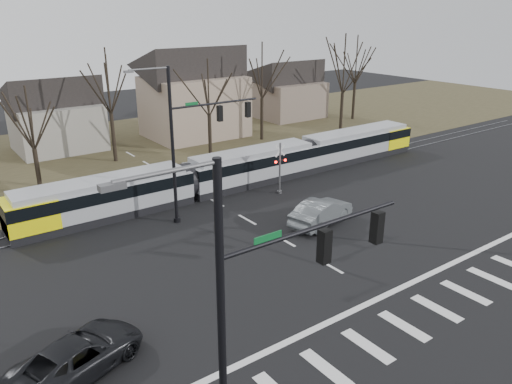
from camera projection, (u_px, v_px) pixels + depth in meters
ground at (357, 281)px, 26.11m from camera, size 140.00×140.00×0.00m
grass_verge at (123, 150)px, 50.42m from camera, size 140.00×28.00×0.01m
crosswalk at (421, 317)px, 23.08m from camera, size 27.00×2.60×0.01m
stop_line at (384, 296)px, 24.75m from camera, size 28.00×0.35×0.01m
lane_dashes at (203, 195)px, 38.26m from camera, size 0.18×30.00×0.01m
rail_pair at (204, 195)px, 38.10m from camera, size 90.00×1.52×0.06m
tram at (251, 165)px, 40.28m from camera, size 36.83×2.73×2.79m
sedan at (321, 212)px, 32.79m from camera, size 4.19×5.99×1.70m
suv at (78, 355)px, 19.36m from camera, size 6.15×7.11×1.51m
signal_pole_near_left at (270, 304)px, 13.85m from camera, size 9.28×0.44×10.20m
signal_pole_far at (194, 135)px, 32.31m from camera, size 9.28×0.44×10.20m
rail_crossing_signal at (280, 170)px, 37.94m from camera, size 1.08×0.36×4.00m
tree_row at (164, 107)px, 45.24m from camera, size 59.20×7.20×10.00m
house_b at (55, 110)px, 49.33m from camera, size 8.64×7.56×7.65m
house_c at (194, 89)px, 54.33m from camera, size 10.80×8.64×10.10m
house_d at (288, 86)px, 64.56m from camera, size 8.64×7.56×7.65m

